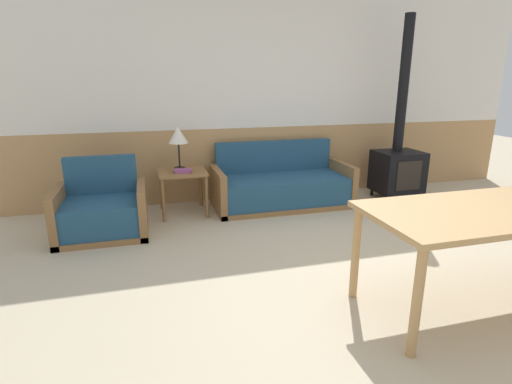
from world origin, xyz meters
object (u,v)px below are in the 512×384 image
at_px(side_table, 182,177).
at_px(dining_table, 507,215).
at_px(table_lamp, 178,136).
at_px(armchair, 102,213).
at_px(couch, 281,187).
at_px(wood_stove, 398,159).

xyz_separation_m(side_table, dining_table, (2.00, -2.66, 0.23)).
bearing_deg(dining_table, table_lamp, 126.24).
height_order(armchair, dining_table, armchair).
height_order(couch, armchair, couch).
xyz_separation_m(couch, side_table, (-1.26, 0.01, 0.21)).
bearing_deg(side_table, couch, -0.56).
distance_m(side_table, dining_table, 3.33).
bearing_deg(dining_table, side_table, 127.01).
bearing_deg(wood_stove, dining_table, -109.11).
distance_m(dining_table, wood_stove, 2.68).
bearing_deg(wood_stove, side_table, 177.43).
bearing_deg(side_table, wood_stove, -2.57).
bearing_deg(side_table, table_lamp, 99.55).
distance_m(table_lamp, dining_table, 3.42).
height_order(dining_table, wood_stove, wood_stove).
height_order(couch, wood_stove, wood_stove).
distance_m(couch, wood_stove, 1.66).
xyz_separation_m(couch, table_lamp, (-1.27, 0.11, 0.69)).
relative_size(dining_table, wood_stove, 0.86).
bearing_deg(dining_table, couch, 105.78).
bearing_deg(table_lamp, dining_table, -53.76).
distance_m(armchair, side_table, 1.03).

